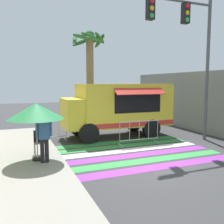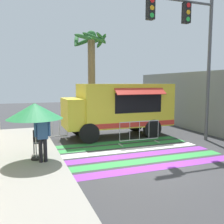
% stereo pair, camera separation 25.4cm
% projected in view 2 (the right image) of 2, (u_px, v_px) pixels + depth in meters
% --- Properties ---
extents(ground_plane, '(60.00, 60.00, 0.00)m').
position_uv_depth(ground_plane, '(153.00, 164.00, 8.67)').
color(ground_plane, '#38383A').
extents(concrete_wall_right, '(0.20, 16.00, 3.47)m').
position_uv_depth(concrete_wall_right, '(215.00, 103.00, 13.18)').
color(concrete_wall_right, gray).
rests_on(concrete_wall_right, ground_plane).
extents(crosswalk_painted, '(6.40, 4.36, 0.01)m').
position_uv_depth(crosswalk_painted, '(134.00, 152.00, 10.12)').
color(crosswalk_painted, purple).
rests_on(crosswalk_painted, ground_plane).
extents(food_truck, '(5.57, 2.62, 2.77)m').
position_uv_depth(food_truck, '(117.00, 107.00, 13.00)').
color(food_truck, yellow).
rests_on(food_truck, ground_plane).
extents(traffic_signal_pole, '(4.25, 0.29, 6.80)m').
position_uv_depth(traffic_signal_pole, '(188.00, 37.00, 11.36)').
color(traffic_signal_pole, '#515456').
rests_on(traffic_signal_pole, ground_plane).
extents(patio_umbrella, '(1.87, 1.87, 1.96)m').
position_uv_depth(patio_umbrella, '(35.00, 111.00, 8.45)').
color(patio_umbrella, black).
rests_on(patio_umbrella, sidewalk_left).
extents(folding_chair, '(0.41, 0.41, 0.89)m').
position_uv_depth(folding_chair, '(39.00, 140.00, 9.31)').
color(folding_chair, '#4C4C51').
rests_on(folding_chair, sidewalk_left).
extents(vendor_person, '(0.53, 0.22, 1.68)m').
position_uv_depth(vendor_person, '(42.00, 134.00, 8.26)').
color(vendor_person, black).
rests_on(vendor_person, sidewalk_left).
extents(barricade_front, '(2.01, 0.44, 1.06)m').
position_uv_depth(barricade_front, '(139.00, 132.00, 11.56)').
color(barricade_front, '#B7BABF').
rests_on(barricade_front, ground_plane).
extents(barricade_side, '(1.50, 0.44, 1.06)m').
position_uv_depth(barricade_side, '(52.00, 130.00, 12.20)').
color(barricade_side, '#B7BABF').
rests_on(barricade_side, ground_plane).
extents(palm_tree, '(2.22, 2.14, 5.90)m').
position_uv_depth(palm_tree, '(91.00, 65.00, 14.94)').
color(palm_tree, '#7A664C').
rests_on(palm_tree, ground_plane).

